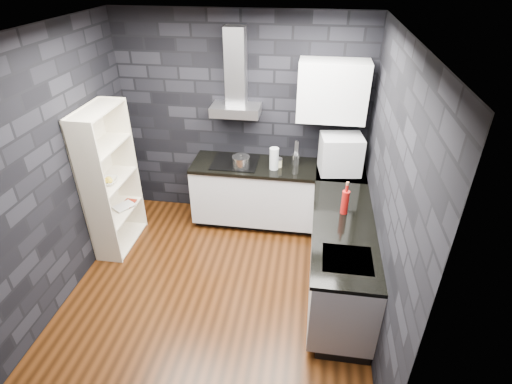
% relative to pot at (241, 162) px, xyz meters
% --- Properties ---
extents(ground, '(3.20, 3.20, 0.00)m').
position_rel_pot_xyz_m(ground, '(-0.05, -1.18, -0.97)').
color(ground, '#3F1E0B').
extents(ceiling, '(3.20, 3.20, 0.00)m').
position_rel_pot_xyz_m(ceiling, '(-0.05, -1.18, 1.73)').
color(ceiling, white).
extents(wall_back, '(3.20, 0.05, 2.70)m').
position_rel_pot_xyz_m(wall_back, '(-0.05, 0.45, 0.38)').
color(wall_back, black).
rests_on(wall_back, ground).
extents(wall_front, '(3.20, 0.05, 2.70)m').
position_rel_pot_xyz_m(wall_front, '(-0.05, -2.80, 0.38)').
color(wall_front, black).
rests_on(wall_front, ground).
extents(wall_left, '(0.05, 3.20, 2.70)m').
position_rel_pot_xyz_m(wall_left, '(-1.68, -1.18, 0.38)').
color(wall_left, black).
rests_on(wall_left, ground).
extents(wall_right, '(0.05, 3.20, 2.70)m').
position_rel_pot_xyz_m(wall_right, '(1.57, -1.18, 0.38)').
color(wall_right, black).
rests_on(wall_right, ground).
extents(toekick_back, '(2.18, 0.50, 0.10)m').
position_rel_pot_xyz_m(toekick_back, '(0.45, 0.16, -0.92)').
color(toekick_back, black).
rests_on(toekick_back, ground).
extents(toekick_right, '(0.50, 1.78, 0.10)m').
position_rel_pot_xyz_m(toekick_right, '(1.29, -1.08, -0.92)').
color(toekick_right, black).
rests_on(toekick_right, ground).
extents(counter_back_cab, '(2.20, 0.60, 0.76)m').
position_rel_pot_xyz_m(counter_back_cab, '(0.45, 0.12, -0.49)').
color(counter_back_cab, silver).
rests_on(counter_back_cab, ground).
extents(counter_right_cab, '(0.60, 1.80, 0.76)m').
position_rel_pot_xyz_m(counter_right_cab, '(1.25, -1.08, -0.49)').
color(counter_right_cab, silver).
rests_on(counter_right_cab, ground).
extents(counter_back_top, '(2.20, 0.62, 0.04)m').
position_rel_pot_xyz_m(counter_back_top, '(0.45, 0.11, -0.09)').
color(counter_back_top, black).
rests_on(counter_back_top, counter_back_cab).
extents(counter_right_top, '(0.62, 1.80, 0.04)m').
position_rel_pot_xyz_m(counter_right_top, '(1.24, -1.08, -0.09)').
color(counter_right_top, black).
rests_on(counter_right_top, counter_right_cab).
extents(counter_corner_top, '(0.62, 0.62, 0.04)m').
position_rel_pot_xyz_m(counter_corner_top, '(1.25, 0.12, -0.09)').
color(counter_corner_top, black).
rests_on(counter_corner_top, counter_right_cab).
extents(hood_body, '(0.60, 0.34, 0.12)m').
position_rel_pot_xyz_m(hood_body, '(-0.10, 0.25, 0.59)').
color(hood_body, '#AEAEB2').
rests_on(hood_body, wall_back).
extents(hood_chimney, '(0.24, 0.20, 0.90)m').
position_rel_pot_xyz_m(hood_chimney, '(-0.10, 0.32, 1.10)').
color(hood_chimney, '#AEAEB2').
rests_on(hood_chimney, hood_body).
extents(upper_cabinet, '(0.80, 0.35, 0.70)m').
position_rel_pot_xyz_m(upper_cabinet, '(1.05, 0.25, 0.88)').
color(upper_cabinet, white).
rests_on(upper_cabinet, wall_back).
extents(cooktop, '(0.58, 0.50, 0.01)m').
position_rel_pot_xyz_m(cooktop, '(-0.10, 0.12, -0.07)').
color(cooktop, black).
rests_on(cooktop, counter_back_top).
extents(sink_rim, '(0.44, 0.40, 0.01)m').
position_rel_pot_xyz_m(sink_rim, '(1.25, -1.58, -0.08)').
color(sink_rim, '#AEAEB2').
rests_on(sink_rim, counter_right_top).
extents(pot, '(0.25, 0.25, 0.13)m').
position_rel_pot_xyz_m(pot, '(0.00, 0.00, 0.00)').
color(pot, silver).
rests_on(pot, cooktop).
extents(glass_vase, '(0.13, 0.13, 0.28)m').
position_rel_pot_xyz_m(glass_vase, '(0.41, 0.03, 0.06)').
color(glass_vase, silver).
rests_on(glass_vase, counter_back_top).
extents(storage_jar, '(0.09, 0.09, 0.10)m').
position_rel_pot_xyz_m(storage_jar, '(0.47, 0.09, -0.02)').
color(storage_jar, beige).
rests_on(storage_jar, counter_back_top).
extents(utensil_crock, '(0.12, 0.12, 0.13)m').
position_rel_pot_xyz_m(utensil_crock, '(0.67, 0.20, -0.01)').
color(utensil_crock, silver).
rests_on(utensil_crock, counter_back_top).
extents(appliance_garage, '(0.53, 0.44, 0.49)m').
position_rel_pot_xyz_m(appliance_garage, '(1.21, 0.08, 0.15)').
color(appliance_garage, silver).
rests_on(appliance_garage, counter_back_top).
extents(red_bottle, '(0.09, 0.09, 0.26)m').
position_rel_pot_xyz_m(red_bottle, '(1.24, -0.84, 0.06)').
color(red_bottle, '#A01310').
rests_on(red_bottle, counter_right_top).
extents(bookshelf, '(0.55, 0.86, 1.80)m').
position_rel_pot_xyz_m(bookshelf, '(-1.47, -0.58, -0.07)').
color(bookshelf, beige).
rests_on(bookshelf, ground).
extents(fruit_bowl, '(0.26, 0.26, 0.06)m').
position_rel_pot_xyz_m(fruit_bowl, '(-1.47, -0.64, -0.04)').
color(fruit_bowl, white).
rests_on(fruit_bowl, bookshelf).
extents(book_red, '(0.15, 0.03, 0.20)m').
position_rel_pot_xyz_m(book_red, '(-1.48, -0.39, -0.40)').
color(book_red, maroon).
rests_on(book_red, bookshelf).
extents(book_second, '(0.16, 0.11, 0.24)m').
position_rel_pot_xyz_m(book_second, '(-1.50, -0.42, -0.38)').
color(book_second, '#B2B2B2').
rests_on(book_second, bookshelf).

